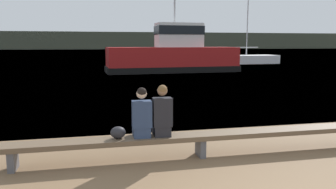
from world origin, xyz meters
TOP-DOWN VIEW (x-y plane):
  - water_surface at (0.00, 125.24)m, footprint 240.00×240.00m
  - far_shoreline at (0.00, 142.43)m, footprint 600.00×12.00m
  - bench_main at (0.13, 3.29)m, footprint 7.71×0.45m
  - person_left at (-1.06, 3.30)m, footprint 0.37×0.42m
  - person_right at (-0.66, 3.30)m, footprint 0.37×0.42m
  - shopping_bag at (-1.52, 3.31)m, footprint 0.29×0.24m
  - tugboat_red at (4.23, 23.19)m, footprint 10.87×3.62m
  - moored_sailboat at (15.27, 32.33)m, footprint 6.63×3.03m

SIDE VIEW (x-z plane):
  - water_surface at x=0.00m, z-range 0.00..0.00m
  - bench_main at x=0.13m, z-range 0.15..0.62m
  - moored_sailboat at x=15.27m, z-range -3.17..4.17m
  - shopping_bag at x=-1.52m, z-range 0.47..0.70m
  - person_left at x=-1.06m, z-range 0.39..1.38m
  - person_right at x=-0.66m, z-range 0.39..1.41m
  - tugboat_red at x=4.23m, z-range -2.43..4.92m
  - far_shoreline at x=0.00m, z-range 0.00..7.17m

